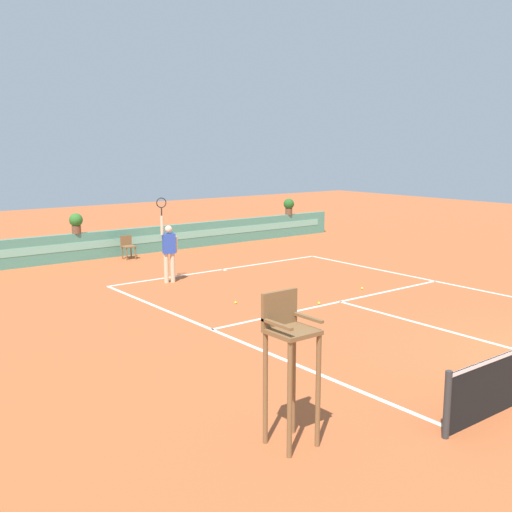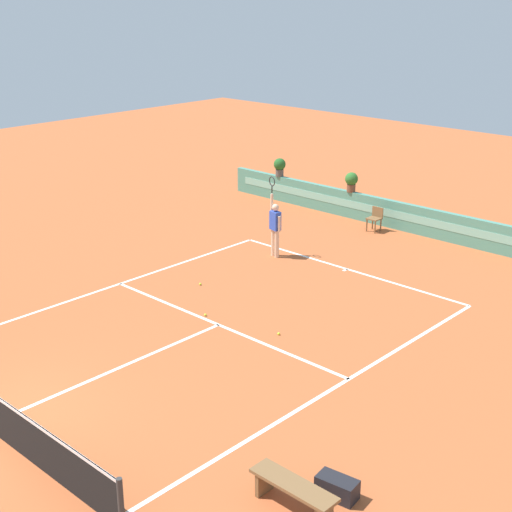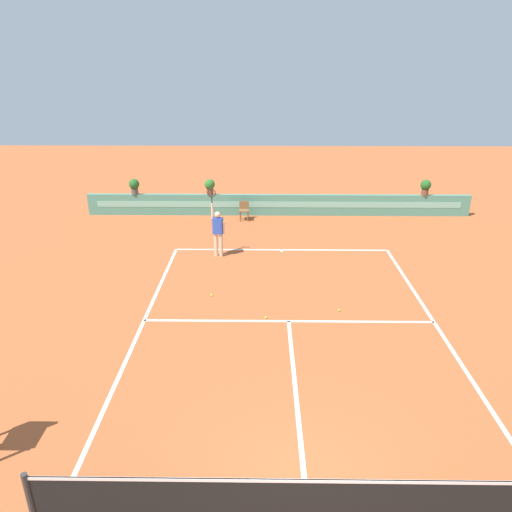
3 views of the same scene
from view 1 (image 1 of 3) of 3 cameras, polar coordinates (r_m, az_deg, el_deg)
The scene contains 11 objects.
ground_plane at distance 16.31m, azimuth 8.80°, elevation -4.48°, with size 60.00×60.00×0.00m, color #B2562D.
court_lines at distance 16.79m, azimuth 7.01°, elevation -3.99°, with size 8.32×11.94×0.01m.
back_wall_barrier at distance 24.38m, azimuth -9.19°, elevation 1.56°, with size 18.00×0.21×1.00m.
umpire_chair at distance 8.48m, azimuth 3.06°, elevation -8.73°, with size 0.60×0.60×2.14m.
ball_kid_chair at distance 23.02m, azimuth -11.77°, elevation 0.92°, with size 0.44×0.44×0.85m.
tennis_player at distance 18.70m, azimuth -8.07°, elevation 0.71°, with size 0.61×0.30×2.58m.
tennis_ball_near_baseline at distance 18.05m, azimuth 9.78°, elevation -2.97°, with size 0.07×0.07×0.07m, color #CCE033.
tennis_ball_mid_court at distance 16.21m, azimuth -1.90°, elevation -4.33°, with size 0.07×0.07×0.07m, color #CCE033.
tennis_ball_by_sideline at distance 16.23m, azimuth 5.84°, elevation -4.36°, with size 0.07×0.07×0.07m, color #CCE033.
potted_plant_far_right at distance 28.15m, azimuth 3.05°, elevation 4.69°, with size 0.48×0.48×0.72m.
potted_plant_left at distance 22.91m, azimuth -16.31°, elevation 3.04°, with size 0.48×0.48×0.72m.
Camera 1 is at (-11.54, -4.78, 4.09)m, focal length 43.25 mm.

